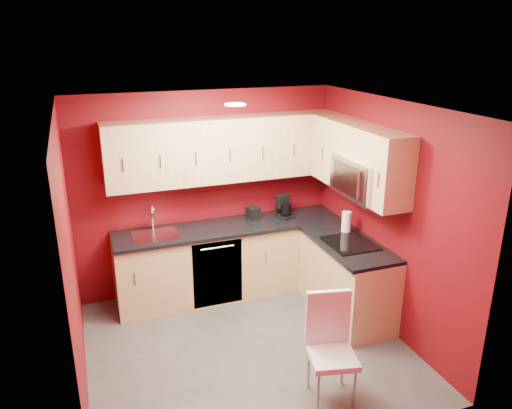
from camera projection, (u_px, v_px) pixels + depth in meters
floor at (247, 347)px, 5.23m from camera, size 3.20×3.20×0.00m
ceiling at (246, 107)px, 4.41m from camera, size 3.20×3.20×0.00m
wall_back at (207, 193)px, 6.15m from camera, size 3.20×0.00×3.20m
wall_front at (317, 316)px, 3.49m from camera, size 3.20×0.00×3.20m
wall_left at (71, 262)px, 4.29m from camera, size 0.00×3.00×3.00m
wall_right at (387, 217)px, 5.34m from camera, size 0.00×3.00×3.00m
base_cabinets_back at (231, 260)px, 6.21m from camera, size 2.80×0.60×0.87m
base_cabinets_right at (347, 280)px, 5.73m from camera, size 0.60×1.30×0.87m
countertop_back at (230, 227)px, 6.05m from camera, size 2.80×0.63×0.04m
countertop_right at (348, 244)px, 5.56m from camera, size 0.63×1.27×0.04m
upper_cabinets_back at (225, 149)px, 5.87m from camera, size 2.80×0.35×0.75m
upper_cabinets_right at (356, 152)px, 5.46m from camera, size 0.35×1.55×0.75m
microwave at (363, 178)px, 5.31m from camera, size 0.42×0.76×0.42m
cooktop at (350, 243)px, 5.52m from camera, size 0.50×0.55×0.01m
sink at (155, 232)px, 5.76m from camera, size 0.52×0.42×0.35m
dishwasher_front at (218, 274)px, 5.87m from camera, size 0.60×0.02×0.82m
downlight at (235, 105)px, 4.68m from camera, size 0.20×0.20×0.01m
coffee_maker at (286, 207)px, 6.27m from camera, size 0.23×0.26×0.28m
napkin_holder at (253, 213)px, 6.24m from camera, size 0.17×0.17×0.15m
paper_towel at (346, 222)px, 5.80m from camera, size 0.15×0.15×0.25m
dining_chair at (332, 351)px, 4.35m from camera, size 0.48×0.49×0.99m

